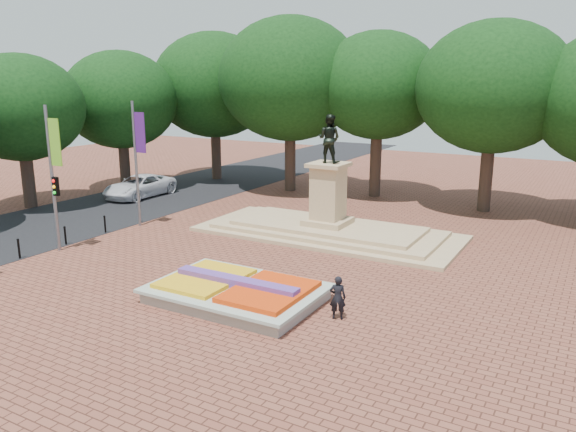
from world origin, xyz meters
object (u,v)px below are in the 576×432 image
at_px(monument, 328,219).
at_px(pedestrian, 338,298).
at_px(van, 140,186).
at_px(flower_bed, 237,291).

distance_m(monument, pedestrian, 10.84).
xyz_separation_m(monument, pedestrian, (5.00, -9.62, -0.10)).
distance_m(van, pedestrian, 24.14).
xyz_separation_m(van, pedestrian, (20.91, -12.05, 0.01)).
height_order(monument, van, monument).
bearing_deg(flower_bed, pedestrian, 5.53).
xyz_separation_m(flower_bed, monument, (-1.03, 10.00, 0.50)).
distance_m(flower_bed, monument, 10.07).
distance_m(flower_bed, pedestrian, 4.01).
relative_size(flower_bed, pedestrian, 4.00).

